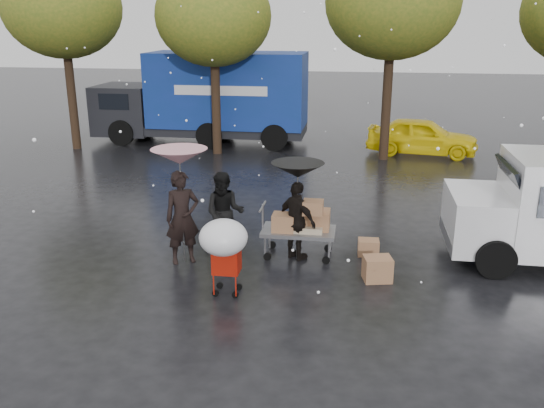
% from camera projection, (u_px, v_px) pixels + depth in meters
% --- Properties ---
extents(ground, '(90.00, 90.00, 0.00)m').
position_uv_depth(ground, '(268.00, 272.00, 11.23)').
color(ground, black).
rests_on(ground, ground).
extents(person_pink, '(0.83, 0.74, 1.90)m').
position_uv_depth(person_pink, '(182.00, 218.00, 11.43)').
color(person_pink, black).
rests_on(person_pink, ground).
extents(person_middle, '(0.89, 0.72, 1.73)m').
position_uv_depth(person_middle, '(225.00, 213.00, 11.99)').
color(person_middle, black).
rests_on(person_middle, ground).
extents(person_black, '(1.01, 0.90, 1.64)m').
position_uv_depth(person_black, '(297.00, 221.00, 11.62)').
color(person_black, black).
rests_on(person_black, ground).
extents(umbrella_pink, '(1.10, 1.10, 2.35)m').
position_uv_depth(umbrella_pink, '(179.00, 157.00, 11.05)').
color(umbrella_pink, '#4C4C4C').
rests_on(umbrella_pink, ground).
extents(umbrella_black, '(1.06, 1.06, 2.03)m').
position_uv_depth(umbrella_black, '(298.00, 170.00, 11.30)').
color(umbrella_black, '#4C4C4C').
rests_on(umbrella_black, ground).
extents(vendor_cart, '(1.52, 0.80, 1.27)m').
position_uv_depth(vendor_cart, '(303.00, 223.00, 11.76)').
color(vendor_cart, slate).
rests_on(vendor_cart, ground).
extents(shopping_cart, '(0.84, 0.84, 1.46)m').
position_uv_depth(shopping_cart, '(224.00, 241.00, 9.90)').
color(shopping_cart, red).
rests_on(shopping_cart, ground).
extents(blue_truck, '(8.30, 2.60, 3.50)m').
position_uv_depth(blue_truck, '(208.00, 98.00, 22.52)').
color(blue_truck, navy).
rests_on(blue_truck, ground).
extents(box_ground_near, '(0.59, 0.51, 0.46)m').
position_uv_depth(box_ground_near, '(377.00, 269.00, 10.83)').
color(box_ground_near, '#945D40').
rests_on(box_ground_near, ground).
extents(box_ground_far, '(0.44, 0.35, 0.34)m').
position_uv_depth(box_ground_far, '(368.00, 247.00, 12.00)').
color(box_ground_far, '#945D40').
rests_on(box_ground_far, ground).
extents(yellow_taxi, '(4.10, 2.13, 1.33)m').
position_uv_depth(yellow_taxi, '(422.00, 136.00, 20.78)').
color(yellow_taxi, yellow).
rests_on(yellow_taxi, ground).
extents(tree_row, '(21.60, 4.40, 7.12)m').
position_uv_depth(tree_row, '(302.00, 9.00, 19.16)').
color(tree_row, black).
rests_on(tree_row, ground).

